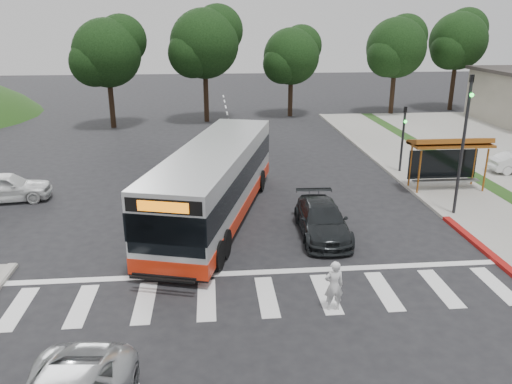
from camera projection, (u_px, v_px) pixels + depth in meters
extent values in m
plane|color=black|center=(254.00, 236.00, 21.28)|extent=(140.00, 140.00, 0.00)
cube|color=gray|center=(425.00, 173.00, 29.75)|extent=(4.00, 40.00, 0.12)
cube|color=#9E9991|center=(393.00, 174.00, 29.57)|extent=(0.30, 40.00, 0.15)
cube|color=maroon|center=(479.00, 246.00, 20.16)|extent=(0.32, 6.00, 0.15)
cube|color=silver|center=(267.00, 296.00, 16.57)|extent=(18.00, 2.60, 0.01)
cylinder|color=#924F18|center=(419.00, 172.00, 25.80)|extent=(0.10, 0.10, 2.30)
cylinder|color=#924F18|center=(485.00, 170.00, 26.11)|extent=(0.10, 0.10, 2.30)
cylinder|color=#924F18|center=(410.00, 166.00, 26.93)|extent=(0.10, 0.10, 2.30)
cylinder|color=#924F18|center=(474.00, 164.00, 27.24)|extent=(0.10, 0.10, 2.30)
cube|color=#924F18|center=(450.00, 144.00, 26.10)|extent=(4.20, 1.60, 0.12)
cube|color=#924F18|center=(450.00, 141.00, 26.10)|extent=(4.20, 1.32, 0.51)
cube|color=black|center=(442.00, 164.00, 27.07)|extent=(3.80, 0.06, 1.60)
cube|color=gray|center=(446.00, 181.00, 26.75)|extent=(3.60, 0.40, 0.08)
cylinder|color=black|center=(462.00, 148.00, 22.48)|extent=(0.14, 0.14, 6.50)
imported|color=black|center=(471.00, 86.00, 21.58)|extent=(0.16, 0.20, 1.00)
sphere|color=#19E533|center=(472.00, 95.00, 21.53)|extent=(0.18, 0.18, 0.18)
cylinder|color=black|center=(402.00, 140.00, 29.47)|extent=(0.14, 0.14, 4.00)
imported|color=black|center=(405.00, 115.00, 28.99)|extent=(0.16, 0.20, 1.00)
sphere|color=#19E533|center=(405.00, 122.00, 28.93)|extent=(0.18, 0.18, 0.18)
cylinder|color=black|center=(392.00, 91.00, 48.30)|extent=(0.44, 0.44, 4.40)
sphere|color=black|center=(396.00, 48.00, 47.00)|extent=(5.60, 5.60, 5.60)
sphere|color=black|center=(405.00, 36.00, 47.57)|extent=(4.20, 4.20, 4.20)
sphere|color=black|center=(388.00, 56.00, 46.49)|extent=(3.92, 3.92, 3.92)
cylinder|color=black|center=(452.00, 86.00, 50.76)|extent=(0.44, 0.44, 4.84)
sphere|color=black|center=(458.00, 41.00, 49.33)|extent=(5.60, 5.60, 5.60)
sphere|color=black|center=(466.00, 29.00, 49.86)|extent=(4.20, 4.20, 4.20)
sphere|color=black|center=(451.00, 49.00, 48.84)|extent=(3.92, 3.92, 3.92)
cylinder|color=black|center=(206.00, 95.00, 44.80)|extent=(0.44, 0.44, 4.84)
sphere|color=black|center=(204.00, 44.00, 43.38)|extent=(6.00, 6.00, 6.00)
sphere|color=black|center=(218.00, 30.00, 43.97)|extent=(4.50, 4.50, 4.50)
sphere|color=black|center=(192.00, 53.00, 42.83)|extent=(4.20, 4.20, 4.20)
cylinder|color=black|center=(290.00, 95.00, 47.53)|extent=(0.44, 0.44, 3.96)
sphere|color=black|center=(291.00, 56.00, 46.36)|extent=(5.20, 5.20, 5.20)
sphere|color=black|center=(301.00, 46.00, 46.90)|extent=(3.90, 3.90, 3.90)
sphere|color=black|center=(282.00, 64.00, 45.88)|extent=(3.64, 3.64, 3.64)
cylinder|color=black|center=(111.00, 102.00, 42.29)|extent=(0.44, 0.44, 4.40)
sphere|color=black|center=(107.00, 53.00, 40.99)|extent=(5.60, 5.60, 5.60)
sphere|color=black|center=(121.00, 40.00, 41.56)|extent=(4.20, 4.20, 4.20)
sphere|color=black|center=(94.00, 62.00, 40.48)|extent=(3.92, 3.92, 3.92)
imported|color=silver|center=(334.00, 286.00, 15.57)|extent=(0.63, 0.43, 1.68)
imported|color=black|center=(322.00, 220.00, 21.12)|extent=(2.12, 4.87, 1.39)
imported|color=silver|center=(5.00, 187.00, 25.16)|extent=(4.54, 2.27, 1.48)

